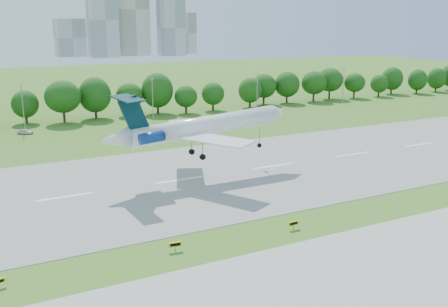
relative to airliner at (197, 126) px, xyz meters
The scene contains 10 objects.
ground 26.91m from the airliner, 98.14° to the right, with size 600.00×600.00×0.00m, color #39691B.
runway 10.17m from the airliner, behind, with size 400.00×45.00×0.08m, color gray.
taxiway 44.09m from the airliner, 94.75° to the right, with size 400.00×23.00×0.08m, color #ADADA8.
tree_line 67.28m from the airliner, 93.04° to the left, with size 288.40×8.40×10.40m.
light_poles 57.52m from the airliner, 96.06° to the left, with size 175.90×0.25×12.19m.
skyline 378.83m from the airliner, 75.20° to the left, with size 127.00×52.00×80.00m.
airliner is the anchor object (origin of this frame).
taxi_sign_centre 31.67m from the airliner, 119.47° to the right, with size 1.75×0.41×1.22m.
taxi_sign_right 28.92m from the airliner, 86.05° to the right, with size 1.68×0.28×1.18m.
service_vehicle_b 59.96m from the airliner, 113.76° to the left, with size 1.58×3.94×1.34m, color silver.
Camera 1 is at (-31.75, -54.64, 27.09)m, focal length 40.00 mm.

